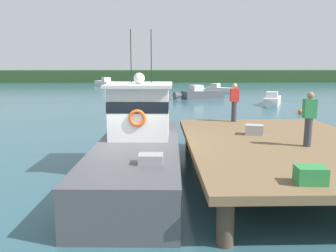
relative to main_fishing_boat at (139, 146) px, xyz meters
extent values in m
plane|color=#2D5660|center=(-0.22, -0.41, -1.01)|extent=(200.00, 200.00, 0.00)
cylinder|color=#4C3D2D|center=(1.98, -4.51, -0.51)|extent=(0.36, 0.36, 1.00)
cylinder|color=#4C3D2D|center=(1.98, 3.69, -0.51)|extent=(0.36, 0.36, 1.00)
cylinder|color=#4C3D2D|center=(7.18, 3.69, -0.51)|extent=(0.36, 0.36, 1.00)
cube|color=brown|center=(4.58, -0.41, 0.09)|extent=(6.00, 9.00, 0.20)
cube|color=#4C4C51|center=(-0.02, -0.56, -0.46)|extent=(2.80, 8.09, 1.10)
cone|color=#4C4C51|center=(0.16, 4.33, -0.46)|extent=(1.17, 1.84, 1.10)
cube|color=#A31919|center=(-0.02, -0.56, -0.01)|extent=(2.82, 7.93, 0.12)
cube|color=#4C4C51|center=(-0.02, -0.56, 0.15)|extent=(2.84, 8.09, 0.12)
cube|color=silver|center=(0.02, 0.63, 0.99)|extent=(1.98, 2.27, 1.80)
cube|color=black|center=(0.02, 0.63, 1.31)|extent=(2.00, 2.29, 0.36)
cube|color=silver|center=(0.02, 0.63, 1.94)|extent=(2.23, 2.58, 0.10)
sphere|color=white|center=(0.01, 0.33, 2.17)|extent=(0.36, 0.36, 0.36)
cylinder|color=black|center=(-0.31, 1.15, 2.89)|extent=(0.03, 0.03, 1.80)
cylinder|color=black|center=(0.39, 1.12, 2.89)|extent=(0.03, 0.03, 1.80)
cube|color=#939399|center=(0.44, -2.78, 0.27)|extent=(0.62, 0.46, 0.36)
torus|color=orange|center=(-0.53, -3.35, 0.15)|extent=(0.58, 0.58, 0.12)
torus|color=#EA5119|center=(-0.02, -0.50, 0.99)|extent=(0.54, 0.12, 0.54)
cube|color=#9E9EA3|center=(3.97, 0.76, 0.37)|extent=(0.70, 0.59, 0.35)
cube|color=#2D8442|center=(3.77, -4.24, 0.37)|extent=(0.63, 0.48, 0.36)
cylinder|color=#383842|center=(3.86, 3.58, 0.62)|extent=(0.22, 0.22, 0.86)
cube|color=red|center=(3.86, 3.58, 1.33)|extent=(0.36, 0.22, 0.56)
sphere|color=beige|center=(3.86, 3.58, 1.72)|extent=(0.20, 0.20, 0.20)
cylinder|color=#383842|center=(5.10, -0.99, 0.62)|extent=(0.22, 0.22, 0.86)
cube|color=#287F47|center=(5.10, -0.99, 1.33)|extent=(0.36, 0.22, 0.56)
sphere|color=#9E7051|center=(5.10, -0.99, 1.72)|extent=(0.20, 0.20, 0.20)
cube|color=white|center=(-8.61, 47.52, -0.59)|extent=(3.81, 4.63, 0.84)
cone|color=white|center=(-6.98, 45.14, -0.59)|extent=(1.34, 1.42, 0.84)
cube|color=silver|center=(-8.15, 46.85, 0.15)|extent=(1.62, 1.61, 0.63)
cube|color=#4C4C51|center=(-1.51, 28.44, -0.66)|extent=(3.66, 3.35, 0.69)
cone|color=#4C4C51|center=(0.29, 26.92, -0.66)|extent=(1.16, 1.13, 0.69)
cube|color=silver|center=(-1.01, 28.01, -0.06)|extent=(1.34, 1.34, 0.52)
cube|color=silver|center=(10.94, 19.95, -0.66)|extent=(2.65, 4.01, 0.70)
cone|color=silver|center=(9.99, 17.75, -0.66)|extent=(1.02, 1.16, 0.70)
cube|color=silver|center=(10.68, 19.34, -0.05)|extent=(1.28, 1.27, 0.52)
cube|color=silver|center=(8.52, 33.48, -0.68)|extent=(3.56, 3.18, 0.66)
cone|color=silver|center=(6.75, 34.91, -0.68)|extent=(1.12, 1.08, 0.66)
cube|color=silver|center=(8.02, 33.88, -0.10)|extent=(1.29, 1.29, 0.50)
cube|color=silver|center=(0.46, 20.74, -0.64)|extent=(1.82, 4.22, 0.74)
cone|color=silver|center=(0.13, 23.27, -0.64)|extent=(0.87, 1.11, 0.74)
cube|color=silver|center=(0.37, 21.45, 0.02)|extent=(1.17, 1.15, 0.56)
cube|color=#4C4C51|center=(5.38, 26.00, -0.59)|extent=(4.74, 3.07, 0.82)
cone|color=#4C4C51|center=(2.76, 24.91, -0.59)|extent=(1.36, 1.20, 0.82)
cube|color=silver|center=(4.65, 25.69, 0.13)|extent=(1.49, 1.50, 0.62)
sphere|color=#EA5B19|center=(11.11, 14.07, -0.83)|extent=(0.35, 0.35, 0.35)
sphere|color=silver|center=(-2.48, 17.03, -0.82)|extent=(0.38, 0.38, 0.38)
sphere|color=red|center=(12.53, 24.51, -0.82)|extent=(0.38, 0.38, 0.38)
cube|color=#284723|center=(-0.22, 61.59, 0.19)|extent=(120.00, 8.00, 2.40)
camera|label=1|loc=(0.66, -10.95, 2.62)|focal=36.81mm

